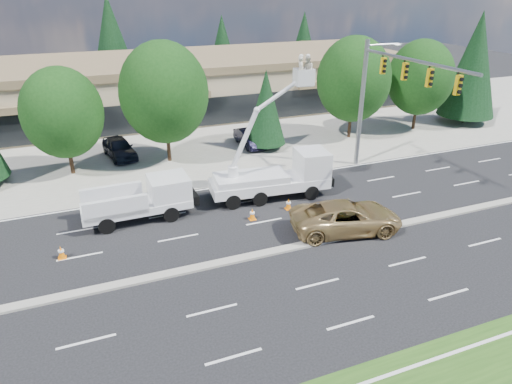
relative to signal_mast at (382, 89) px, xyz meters
name	(u,v)px	position (x,y,z in m)	size (l,w,h in m)	color
ground	(288,249)	(-10.03, -7.04, -6.06)	(140.00, 140.00, 0.00)	black
concrete_apron	(192,137)	(-10.03, 12.96, -6.05)	(140.00, 22.00, 0.01)	gray
road_median	(288,248)	(-10.03, -7.04, -6.00)	(120.00, 0.55, 0.12)	gray
strip_mall	(167,84)	(-10.03, 22.93, -3.23)	(50.40, 15.40, 5.50)	tan
tree_front_c	(62,113)	(-20.03, 7.96, -1.63)	(5.45, 5.45, 7.56)	#332114
tree_front_d	(164,93)	(-13.03, 7.96, -0.83)	(6.44, 6.44, 8.93)	#332114
tree_front_e	(266,107)	(-5.03, 7.96, -2.63)	(3.25, 3.25, 6.40)	#332114
tree_front_f	(354,79)	(2.97, 7.96, -1.00)	(6.23, 6.23, 8.64)	#332114
tree_front_g	(420,78)	(9.97, 7.96, -1.33)	(5.83, 5.83, 8.08)	#332114
tree_front_h	(474,65)	(15.97, 7.96, -0.54)	(5.22, 5.22, 10.29)	#332114
tree_back_b	(112,40)	(-14.03, 34.96, 0.06)	(5.78, 5.78, 11.40)	#332114
tree_back_c	(222,47)	(-0.03, 34.96, -1.37)	(4.43, 4.43, 8.73)	#332114
tree_back_d	(304,42)	(11.97, 34.96, -1.28)	(4.52, 4.52, 8.91)	#332114
signal_mast	(382,89)	(0.00, 0.00, 0.00)	(2.76, 10.16, 9.00)	gray
utility_pickup	(145,203)	(-16.24, -0.83, -5.10)	(6.13, 2.53, 2.33)	white
bucket_truck	(280,169)	(-7.75, -0.96, -4.20)	(7.68, 3.07, 8.78)	white
traffic_cone_a	(61,252)	(-20.84, -3.67, -5.72)	(0.40, 0.40, 0.70)	orange
traffic_cone_b	(252,214)	(-10.55, -3.32, -5.72)	(0.40, 0.40, 0.70)	orange
traffic_cone_c	(289,204)	(-8.04, -2.89, -5.72)	(0.40, 0.40, 0.70)	orange
minivan	(346,217)	(-6.25, -6.44, -5.21)	(2.80, 6.07, 1.69)	tan
parked_car_west	(119,148)	(-16.49, 10.11, -5.28)	(1.84, 4.57, 1.56)	black
parked_car_east	(250,138)	(-6.06, 8.96, -5.37)	(1.45, 4.15, 1.37)	black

